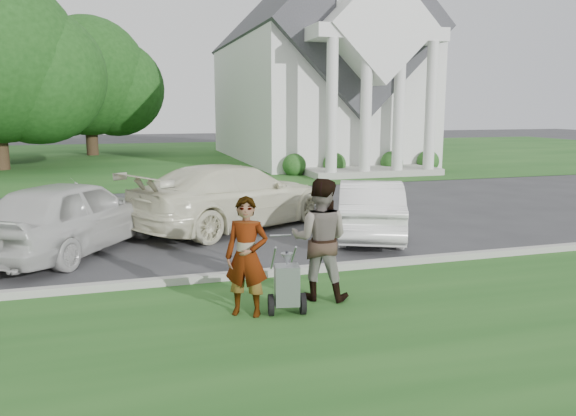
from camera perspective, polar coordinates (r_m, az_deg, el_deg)
name	(u,v)px	position (r m, az deg, el deg)	size (l,w,h in m)	color
ground	(259,287)	(9.91, -3.00, -8.06)	(120.00, 120.00, 0.00)	#333335
grass_strip	(315,360)	(7.22, 2.80, -15.18)	(80.00, 7.00, 0.01)	#1C4A19
church_lawn	(158,157)	(36.35, -13.08, 5.03)	(80.00, 30.00, 0.01)	#1C4A19
curb	(252,274)	(10.40, -3.72, -6.75)	(80.00, 0.18, 0.15)	#9E9E93
church	(314,59)	(34.27, 2.66, 14.92)	(9.19, 19.00, 24.10)	white
tree_back	(88,82)	(39.22, -19.63, 11.97)	(9.61, 7.60, 8.89)	#332316
striping_cart	(287,286)	(8.52, -0.12, -7.95)	(0.64, 1.17, 1.04)	black
person_left	(247,258)	(8.38, -4.22, -5.06)	(0.66, 0.43, 1.80)	#999999
person_right	(320,240)	(9.08, 3.28, -3.27)	(0.96, 0.75, 1.98)	#999999
parking_meter_near	(317,234)	(9.92, 2.96, -2.63)	(0.10, 0.09, 1.43)	gray
car_b	(71,216)	(12.91, -21.17, -0.72)	(1.92, 4.77, 1.63)	silver
car_c	(233,196)	(14.64, -5.57, 1.22)	(2.33, 5.74, 1.66)	white
car_d	(370,208)	(13.78, 8.35, -0.01)	(1.46, 4.17, 1.37)	white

